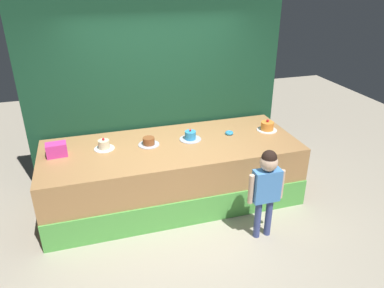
{
  "coord_description": "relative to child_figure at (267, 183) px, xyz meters",
  "views": [
    {
      "loc": [
        -1.01,
        -3.65,
        2.99
      ],
      "look_at": [
        0.21,
        0.4,
        0.96
      ],
      "focal_mm": 34.03,
      "sensor_mm": 36.0,
      "label": 1
    }
  ],
  "objects": [
    {
      "name": "ground_plane",
      "position": [
        -0.86,
        0.45,
        -0.76
      ],
      "size": [
        12.0,
        12.0,
        0.0
      ],
      "primitive_type": "plane",
      "color": "#ADA38E"
    },
    {
      "name": "stage_platform",
      "position": [
        -0.86,
        1.12,
        -0.34
      ],
      "size": [
        3.45,
        1.36,
        0.85
      ],
      "color": "#B27F4C",
      "rests_on": "ground_plane"
    },
    {
      "name": "curtain_backdrop",
      "position": [
        -0.86,
        1.89,
        0.63
      ],
      "size": [
        3.77,
        0.08,
        2.77
      ],
      "primitive_type": "cube",
      "color": "#19472D",
      "rests_on": "ground_plane"
    },
    {
      "name": "pink_box",
      "position": [
        -2.32,
        1.23,
        0.18
      ],
      "size": [
        0.26,
        0.18,
        0.17
      ],
      "primitive_type": "cube",
      "rotation": [
        0.0,
        0.0,
        0.07
      ],
      "color": "#E23BA2",
      "rests_on": "stage_platform"
    },
    {
      "name": "cake_far_left",
      "position": [
        -1.74,
        1.26,
        0.15
      ],
      "size": [
        0.27,
        0.27,
        0.16
      ],
      "color": "white",
      "rests_on": "stage_platform"
    },
    {
      "name": "cake_far_right",
      "position": [
        0.61,
        1.19,
        0.15
      ],
      "size": [
        0.3,
        0.3,
        0.17
      ],
      "color": "white",
      "rests_on": "stage_platform"
    },
    {
      "name": "cake_center_right",
      "position": [
        -0.56,
        1.21,
        0.14
      ],
      "size": [
        0.3,
        0.3,
        0.16
      ],
      "color": "silver",
      "rests_on": "stage_platform"
    },
    {
      "name": "donut",
      "position": [
        0.02,
        1.22,
        0.11
      ],
      "size": [
        0.12,
        0.12,
        0.04
      ],
      "primitive_type": "torus",
      "color": "#3399D8",
      "rests_on": "stage_platform"
    },
    {
      "name": "cake_center_left",
      "position": [
        -1.15,
        1.21,
        0.14
      ],
      "size": [
        0.28,
        0.28,
        0.11
      ],
      "color": "silver",
      "rests_on": "stage_platform"
    },
    {
      "name": "child_figure",
      "position": [
        0.0,
        0.0,
        0.0
      ],
      "size": [
        0.45,
        0.21,
        1.18
      ],
      "color": "#3F4C8C",
      "rests_on": "ground_plane"
    }
  ]
}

